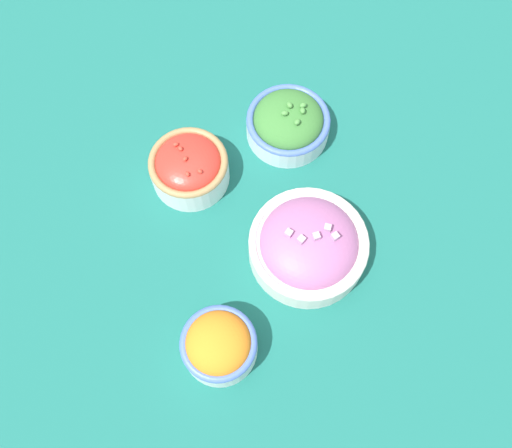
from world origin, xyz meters
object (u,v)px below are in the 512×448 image
bowl_red_onion (308,245)px  bowl_broccoli (288,123)px  bowl_cherry_tomatoes (189,167)px  bowl_carrots (219,345)px

bowl_red_onion → bowl_broccoli: 0.22m
bowl_cherry_tomatoes → bowl_carrots: (0.11, 0.27, 0.00)m
bowl_cherry_tomatoes → bowl_carrots: bowl_carrots is taller
bowl_broccoli → bowl_carrots: bowl_carrots is taller
bowl_red_onion → bowl_carrots: bearing=16.5°
bowl_cherry_tomatoes → bowl_carrots: 0.29m
bowl_cherry_tomatoes → bowl_carrots: bearing=68.6°
bowl_red_onion → bowl_carrots: 0.20m
bowl_cherry_tomatoes → bowl_broccoli: same height
bowl_cherry_tomatoes → bowl_carrots: size_ratio=1.16×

